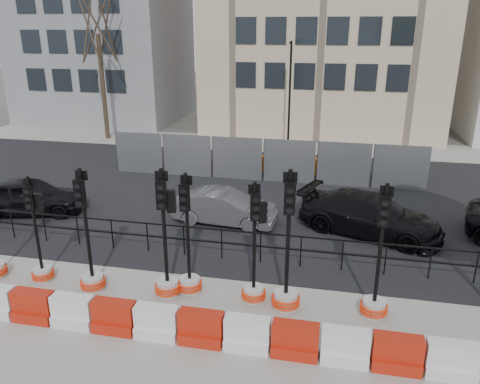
% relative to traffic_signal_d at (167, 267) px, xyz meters
% --- Properties ---
extents(ground, '(120.00, 120.00, 0.00)m').
position_rel_traffic_signal_d_xyz_m(ground, '(0.91, 1.06, -0.84)').
color(ground, '#51514C').
rests_on(ground, ground).
extents(sidewalk_near, '(40.00, 6.00, 0.02)m').
position_rel_traffic_signal_d_xyz_m(sidewalk_near, '(0.91, -1.94, -0.83)').
color(sidewalk_near, gray).
rests_on(sidewalk_near, ground).
extents(road, '(40.00, 14.00, 0.03)m').
position_rel_traffic_signal_d_xyz_m(road, '(0.91, 8.06, -0.82)').
color(road, black).
rests_on(road, ground).
extents(sidewalk_far, '(40.00, 4.00, 0.02)m').
position_rel_traffic_signal_d_xyz_m(sidewalk_far, '(0.91, 17.06, -0.83)').
color(sidewalk_far, gray).
rests_on(sidewalk_far, ground).
extents(building_grey, '(11.00, 9.06, 14.00)m').
position_rel_traffic_signal_d_xyz_m(building_grey, '(-13.09, 23.04, 6.16)').
color(building_grey, gray).
rests_on(building_grey, ground).
extents(kerb_railing, '(18.00, 0.04, 1.00)m').
position_rel_traffic_signal_d_xyz_m(kerb_railing, '(0.91, 2.26, -0.15)').
color(kerb_railing, black).
rests_on(kerb_railing, ground).
extents(heras_fencing, '(14.33, 1.72, 2.00)m').
position_rel_traffic_signal_d_xyz_m(heras_fencing, '(1.48, 10.92, -0.18)').
color(heras_fencing, gray).
rests_on(heras_fencing, ground).
extents(lamp_post_far, '(0.12, 0.56, 6.00)m').
position_rel_traffic_signal_d_xyz_m(lamp_post_far, '(1.41, 16.04, 2.39)').
color(lamp_post_far, black).
rests_on(lamp_post_far, ground).
extents(tree_bare_far, '(2.00, 2.00, 9.00)m').
position_rel_traffic_signal_d_xyz_m(tree_bare_far, '(-10.09, 16.56, 5.82)').
color(tree_bare_far, '#473828').
rests_on(tree_bare_far, ground).
extents(barrier_row, '(12.55, 0.50, 0.80)m').
position_rel_traffic_signal_d_xyz_m(barrier_row, '(0.91, -1.74, -0.47)').
color(barrier_row, red).
rests_on(barrier_row, ground).
extents(traffic_signal_b, '(0.61, 0.61, 3.07)m').
position_rel_traffic_signal_d_xyz_m(traffic_signal_b, '(-3.70, 0.00, -0.10)').
color(traffic_signal_b, silver).
rests_on(traffic_signal_b, ground).
extents(traffic_signal_c, '(0.68, 0.68, 3.44)m').
position_rel_traffic_signal_d_xyz_m(traffic_signal_c, '(-2.09, -0.17, -0.13)').
color(traffic_signal_c, silver).
rests_on(traffic_signal_c, ground).
extents(traffic_signal_d, '(0.69, 0.69, 3.51)m').
position_rel_traffic_signal_d_xyz_m(traffic_signal_d, '(0.00, 0.00, 0.00)').
color(traffic_signal_d, silver).
rests_on(traffic_signal_d, ground).
extents(traffic_signal_e, '(0.66, 0.66, 3.35)m').
position_rel_traffic_signal_d_xyz_m(traffic_signal_e, '(0.51, 0.27, -0.15)').
color(traffic_signal_e, silver).
rests_on(traffic_signal_e, ground).
extents(traffic_signal_f, '(0.64, 0.64, 3.26)m').
position_rel_traffic_signal_d_xyz_m(traffic_signal_f, '(2.29, 0.19, -0.06)').
color(traffic_signal_f, silver).
rests_on(traffic_signal_f, ground).
extents(traffic_signal_g, '(0.73, 0.73, 3.68)m').
position_rel_traffic_signal_d_xyz_m(traffic_signal_g, '(3.13, 0.02, -0.08)').
color(traffic_signal_g, silver).
rests_on(traffic_signal_g, ground).
extents(traffic_signal_h, '(0.68, 0.68, 3.45)m').
position_rel_traffic_signal_d_xyz_m(traffic_signal_h, '(5.29, 0.14, -0.12)').
color(traffic_signal_h, silver).
rests_on(traffic_signal_h, ground).
extents(car_a, '(3.70, 4.95, 1.41)m').
position_rel_traffic_signal_d_xyz_m(car_a, '(-7.14, 4.36, -0.13)').
color(car_a, black).
rests_on(car_a, ground).
extents(car_b, '(1.88, 3.92, 1.23)m').
position_rel_traffic_signal_d_xyz_m(car_b, '(0.36, 4.97, -0.22)').
color(car_b, '#4E4E53').
rests_on(car_b, ground).
extents(car_c, '(5.15, 6.12, 1.40)m').
position_rel_traffic_signal_d_xyz_m(car_c, '(5.41, 5.08, -0.14)').
color(car_c, black).
rests_on(car_c, ground).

